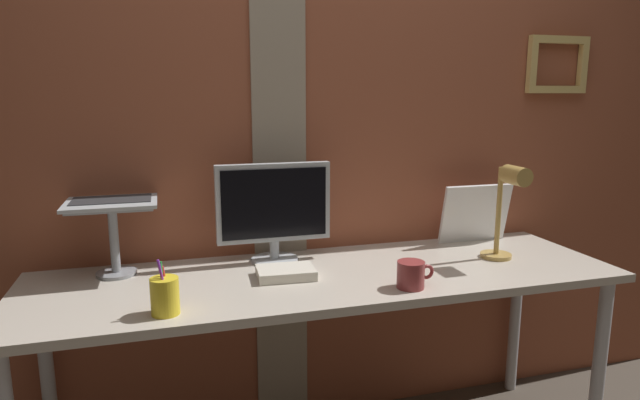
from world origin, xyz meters
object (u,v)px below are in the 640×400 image
at_px(whiteboard_panel, 475,214).
at_px(desk_lamp, 508,202).
at_px(monitor, 274,207).
at_px(laptop, 112,183).
at_px(pen_cup, 165,296).
at_px(coffee_mug, 411,275).

relative_size(whiteboard_panel, desk_lamp, 0.84).
xyz_separation_m(monitor, laptop, (-0.57, 0.08, 0.11)).
distance_m(monitor, pen_cup, 0.60).
bearing_deg(laptop, monitor, -7.52).
bearing_deg(monitor, whiteboard_panel, 1.80).
height_order(laptop, whiteboard_panel, laptop).
bearing_deg(desk_lamp, whiteboard_panel, 81.76).
bearing_deg(pen_cup, whiteboard_panel, 18.75).
relative_size(laptop, desk_lamp, 0.83).
xyz_separation_m(whiteboard_panel, desk_lamp, (-0.04, -0.28, 0.11)).
height_order(pen_cup, coffee_mug, pen_cup).
height_order(desk_lamp, coffee_mug, desk_lamp).
distance_m(laptop, whiteboard_panel, 1.47).
height_order(monitor, pen_cup, monitor).
xyz_separation_m(monitor, coffee_mug, (0.38, -0.41, -0.17)).
bearing_deg(whiteboard_panel, laptop, 178.13).
bearing_deg(monitor, coffee_mug, -47.49).
relative_size(whiteboard_panel, coffee_mug, 2.43).
bearing_deg(coffee_mug, monitor, 132.51).
relative_size(monitor, desk_lamp, 1.16).
relative_size(desk_lamp, pen_cup, 2.20).
distance_m(whiteboard_panel, coffee_mug, 0.68).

